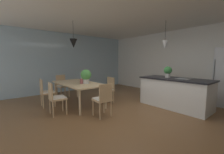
{
  "coord_description": "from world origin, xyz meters",
  "views": [
    {
      "loc": [
        2.54,
        -2.78,
        1.43
      ],
      "look_at": [
        -0.58,
        -0.17,
        0.98
      ],
      "focal_mm": 23.2,
      "sensor_mm": 36.0,
      "label": 1
    }
  ],
  "objects": [
    {
      "name": "chair_near_left",
      "position": [
        -2.2,
        -1.52,
        0.47
      ],
      "size": [
        0.43,
        0.43,
        0.87
      ],
      "color": "tan",
      "rests_on": "ground_plane"
    },
    {
      "name": "potted_plant_on_island",
      "position": [
        0.15,
        1.54,
        1.1
      ],
      "size": [
        0.25,
        0.25,
        0.36
      ],
      "color": "beige",
      "rests_on": "kitchen_island"
    },
    {
      "name": "kitchen_island",
      "position": [
        0.41,
        1.54,
        0.46
      ],
      "size": [
        2.04,
        0.94,
        0.91
      ],
      "color": "silver",
      "rests_on": "ground_plane"
    },
    {
      "name": "dining_table",
      "position": [
        -1.75,
        -0.64,
        0.66
      ],
      "size": [
        2.0,
        1.01,
        0.72
      ],
      "color": "#D1B284",
      "rests_on": "ground_plane"
    },
    {
      "name": "pendant_over_table",
      "position": [
        -1.87,
        -0.7,
        1.99
      ],
      "size": [
        0.24,
        0.24,
        0.85
      ],
      "color": "black"
    },
    {
      "name": "chair_far_right",
      "position": [
        -1.29,
        0.23,
        0.47
      ],
      "size": [
        0.41,
        0.41,
        0.87
      ],
      "color": "tan",
      "rests_on": "ground_plane"
    },
    {
      "name": "chair_kitchen_end",
      "position": [
        -0.38,
        -0.65,
        0.47
      ],
      "size": [
        0.42,
        0.42,
        0.87
      ],
      "color": "tan",
      "rests_on": "ground_plane"
    },
    {
      "name": "chair_window_end",
      "position": [
        -3.12,
        -0.65,
        0.47
      ],
      "size": [
        0.44,
        0.44,
        0.87
      ],
      "color": "tan",
      "rests_on": "ground_plane"
    },
    {
      "name": "ceiling_slab",
      "position": [
        0.0,
        0.0,
        2.76
      ],
      "size": [
        10.0,
        8.4,
        0.12
      ],
      "primitive_type": "cube",
      "color": "white"
    },
    {
      "name": "wall_back_kitchen",
      "position": [
        0.0,
        3.26,
        1.35
      ],
      "size": [
        10.0,
        0.12,
        2.7
      ],
      "primitive_type": "cube",
      "color": "white",
      "rests_on": "ground_plane"
    },
    {
      "name": "ground_plane",
      "position": [
        0.0,
        0.0,
        -0.02
      ],
      "size": [
        10.0,
        8.4,
        0.04
      ],
      "primitive_type": "cube",
      "color": "brown"
    },
    {
      "name": "chair_near_right",
      "position": [
        -1.3,
        -1.52,
        0.47
      ],
      "size": [
        0.43,
        0.43,
        0.87
      ],
      "color": "tan",
      "rests_on": "ground_plane"
    },
    {
      "name": "vase_on_dining_table",
      "position": [
        -1.5,
        -0.64,
        0.8
      ],
      "size": [
        0.1,
        0.1,
        0.16
      ],
      "color": "#994C51",
      "rests_on": "dining_table"
    },
    {
      "name": "potted_plant_on_table",
      "position": [
        -1.43,
        -0.53,
        0.98
      ],
      "size": [
        0.33,
        0.33,
        0.44
      ],
      "color": "beige",
      "rests_on": "dining_table"
    },
    {
      "name": "pendant_over_island_main",
      "position": [
        0.01,
        1.54,
        1.95
      ],
      "size": [
        0.19,
        0.19,
        0.89
      ],
      "color": "black"
    },
    {
      "name": "window_wall_left_glazing",
      "position": [
        -4.06,
        0.0,
        1.35
      ],
      "size": [
        0.06,
        8.4,
        2.7
      ],
      "primitive_type": "cube",
      "color": "#9EB7C6",
      "rests_on": "ground_plane"
    }
  ]
}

